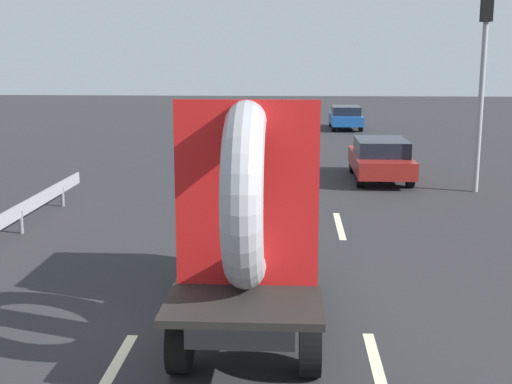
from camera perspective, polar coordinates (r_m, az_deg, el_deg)
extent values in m
plane|color=#28282B|center=(10.86, -1.87, -10.86)|extent=(120.00, 120.00, 0.00)
cylinder|color=black|center=(12.15, -3.90, -6.31)|extent=(0.28, 0.84, 0.84)
cylinder|color=black|center=(12.07, 4.19, -6.44)|extent=(0.28, 0.84, 0.84)
cylinder|color=black|center=(9.21, -6.36, -12.30)|extent=(0.28, 0.84, 0.84)
cylinder|color=black|center=(9.10, 4.53, -12.57)|extent=(0.28, 0.84, 0.84)
cube|color=black|center=(10.54, -0.30, -6.69)|extent=(1.30, 5.16, 0.25)
cube|color=silver|center=(11.76, 0.13, -0.72)|extent=(2.00, 2.18, 1.35)
cube|color=black|center=(11.66, 0.12, 0.65)|extent=(2.02, 2.07, 0.44)
cube|color=black|center=(9.45, -0.70, -7.73)|extent=(2.00, 2.98, 0.10)
cube|color=black|center=(10.66, -0.19, -2.14)|extent=(1.80, 0.08, 1.10)
torus|color=#9E9EA3|center=(8.96, -0.79, -0.21)|extent=(0.52, 2.48, 2.48)
cube|color=red|center=(8.96, -0.79, -0.21)|extent=(1.90, 0.03, 2.48)
cylinder|color=black|center=(24.42, 8.10, 2.36)|extent=(0.22, 0.64, 0.64)
cylinder|color=black|center=(24.60, 11.74, 2.30)|extent=(0.22, 0.64, 0.64)
cylinder|color=black|center=(21.77, 8.70, 1.24)|extent=(0.22, 0.64, 0.64)
cylinder|color=black|center=(21.98, 12.77, 1.18)|extent=(0.22, 0.64, 0.64)
cube|color=maroon|center=(23.13, 10.34, 2.48)|extent=(1.81, 4.22, 0.55)
cube|color=black|center=(22.96, 10.41, 3.74)|extent=(1.63, 2.36, 0.50)
cylinder|color=gray|center=(21.59, 18.24, 6.63)|extent=(0.16, 0.16, 5.06)
cube|color=black|center=(21.57, 18.75, 14.53)|extent=(0.30, 0.36, 0.90)
cylinder|color=slate|center=(16.87, -19.04, -2.38)|extent=(0.10, 0.10, 0.55)
cylinder|color=slate|center=(19.53, -15.87, -0.37)|extent=(0.10, 0.10, 0.55)
cube|color=beige|center=(9.43, -12.08, -14.70)|extent=(0.16, 2.55, 0.01)
cube|color=beige|center=(16.43, -5.22, -3.13)|extent=(0.16, 2.09, 0.01)
cube|color=beige|center=(9.37, 10.22, -14.79)|extent=(0.16, 2.68, 0.01)
cube|color=beige|center=(16.85, 6.98, -2.80)|extent=(0.16, 2.67, 0.01)
cylinder|color=black|center=(40.13, 6.29, 5.88)|extent=(0.21, 0.60, 0.60)
cylinder|color=black|center=(40.24, 8.40, 5.85)|extent=(0.21, 0.60, 0.60)
cylinder|color=black|center=(37.61, 6.50, 5.51)|extent=(0.21, 0.60, 0.60)
cylinder|color=black|center=(37.72, 8.74, 5.47)|extent=(0.21, 0.60, 0.60)
cube|color=#194C99|center=(38.89, 7.49, 6.07)|extent=(1.70, 3.97, 0.52)
cube|color=black|center=(38.76, 7.52, 6.78)|extent=(1.53, 2.22, 0.47)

